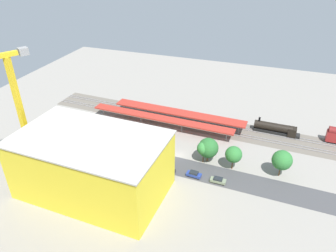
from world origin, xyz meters
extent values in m
plane|color=gray|center=(0.00, 0.00, 0.00)|extent=(193.89, 193.89, 0.00)
cube|color=#665E54|center=(0.00, -22.50, 0.00)|extent=(121.63, 18.35, 0.01)
cube|color=#424244|center=(0.00, 5.41, 0.00)|extent=(121.46, 14.28, 0.01)
cube|color=#9E9EA8|center=(0.00, -25.76, 0.18)|extent=(121.07, 5.41, 0.12)
cube|color=#9E9EA8|center=(0.00, -24.32, 0.18)|extent=(121.07, 5.41, 0.12)
cube|color=#9E9EA8|center=(0.00, -20.69, 0.18)|extent=(121.07, 5.41, 0.12)
cube|color=#9E9EA8|center=(0.00, -19.25, 0.18)|extent=(121.07, 5.41, 0.12)
cube|color=#A82D23|center=(11.72, -14.87, 4.07)|extent=(54.79, 6.43, 0.49)
cylinder|color=slate|center=(-12.85, -13.79, 1.92)|extent=(0.30, 0.30, 3.83)
cylinder|color=slate|center=(3.53, -14.51, 1.92)|extent=(0.30, 0.30, 3.83)
cylinder|color=slate|center=(19.91, -15.22, 1.92)|extent=(0.30, 0.30, 3.83)
cylinder|color=slate|center=(36.30, -15.94, 1.92)|extent=(0.30, 0.30, 3.83)
cube|color=#A82D23|center=(6.93, -21.15, 4.17)|extent=(51.44, 7.28, 0.47)
cylinder|color=slate|center=(-16.12, -20.14, 1.97)|extent=(0.30, 0.30, 3.93)
cylinder|color=slate|center=(-0.76, -20.81, 1.97)|extent=(0.30, 0.30, 3.93)
cylinder|color=slate|center=(14.61, -21.48, 1.97)|extent=(0.30, 0.30, 3.93)
cylinder|color=slate|center=(29.97, -22.16, 1.97)|extent=(0.30, 0.30, 3.93)
cube|color=black|center=(-29.13, -25.04, 0.50)|extent=(16.17, 3.26, 1.00)
cylinder|color=black|center=(-27.73, -25.10, 2.42)|extent=(13.38, 3.42, 2.84)
cube|color=black|center=(-34.35, -24.81, 1.64)|extent=(2.94, 3.16, 3.29)
cylinder|color=black|center=(-22.60, -25.32, 4.54)|extent=(0.70, 0.70, 1.40)
cube|color=black|center=(-14.70, 8.93, 0.15)|extent=(3.82, 1.86, 0.30)
cube|color=gray|center=(-14.70, 8.93, 0.68)|extent=(4.54, 1.95, 0.76)
cube|color=#1E2328|center=(-14.70, 8.93, 1.32)|extent=(2.55, 1.69, 0.54)
cube|color=black|center=(-7.41, 8.65, 0.15)|extent=(3.84, 2.07, 0.30)
cube|color=navy|center=(-7.41, 8.65, 0.70)|extent=(4.55, 2.20, 0.80)
cube|color=#1E2328|center=(-7.41, 8.65, 1.41)|extent=(2.59, 1.82, 0.62)
cube|color=black|center=(0.26, 9.46, 0.15)|extent=(3.41, 1.70, 0.30)
cube|color=black|center=(0.26, 9.46, 0.70)|extent=(4.05, 1.78, 0.80)
cube|color=#1E2328|center=(0.26, 9.46, 1.42)|extent=(2.28, 1.55, 0.64)
cube|color=black|center=(7.92, 8.51, 0.15)|extent=(3.94, 1.75, 0.30)
cube|color=black|center=(7.92, 8.51, 0.66)|extent=(4.69, 1.84, 0.72)
cube|color=#1E2328|center=(7.92, 8.51, 1.34)|extent=(2.64, 1.58, 0.63)
cube|color=black|center=(15.14, 8.29, 0.15)|extent=(3.76, 2.06, 0.30)
cube|color=maroon|center=(15.14, 8.29, 0.65)|extent=(4.45, 2.19, 0.71)
cube|color=#1E2328|center=(15.14, 8.29, 1.28)|extent=(2.54, 1.81, 0.54)
cube|color=yellow|center=(17.11, 23.14, 8.35)|extent=(39.53, 24.72, 16.70)
cube|color=#B7B2A8|center=(17.11, 23.14, 16.90)|extent=(40.15, 25.34, 0.40)
cube|color=gray|center=(41.84, 18.85, 0.60)|extent=(3.60, 3.60, 1.20)
cube|color=yellow|center=(41.84, 18.85, 17.14)|extent=(1.40, 1.40, 34.29)
cube|color=gray|center=(39.61, 14.95, 34.89)|extent=(2.93, 3.08, 2.00)
cube|color=black|center=(9.14, 5.35, 0.25)|extent=(8.60, 3.47, 0.50)
cube|color=silver|center=(8.15, 5.49, 1.98)|extent=(6.64, 3.45, 2.97)
cube|color=maroon|center=(12.29, 4.91, 1.77)|extent=(2.35, 2.85, 2.55)
cylinder|color=brown|center=(-17.44, 1.12, 1.76)|extent=(0.39, 0.39, 3.51)
sphere|color=#2D7233|center=(-17.44, 1.12, 5.30)|extent=(5.10, 5.10, 5.10)
cylinder|color=brown|center=(-8.23, 0.82, 1.88)|extent=(0.39, 0.39, 3.77)
sphere|color=#38843D|center=(-8.23, 0.82, 5.25)|extent=(4.24, 4.24, 4.24)
cylinder|color=brown|center=(-31.18, -0.14, 1.79)|extent=(0.42, 0.42, 3.58)
sphere|color=#2D7233|center=(-31.18, -0.14, 5.65)|extent=(5.90, 5.90, 5.90)
cylinder|color=brown|center=(-9.40, -0.30, 1.36)|extent=(0.60, 0.60, 2.73)
sphere|color=#28662D|center=(-9.40, -0.30, 4.95)|extent=(6.36, 6.36, 6.36)
cylinder|color=#333333|center=(9.41, 0.57, 3.01)|extent=(0.16, 0.16, 6.02)
cube|color=black|center=(9.41, 0.57, 6.47)|extent=(0.36, 0.36, 0.90)
sphere|color=green|center=(9.63, 0.57, 6.77)|extent=(0.20, 0.20, 0.20)
camera|label=1|loc=(-24.74, 81.12, 60.43)|focal=34.08mm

